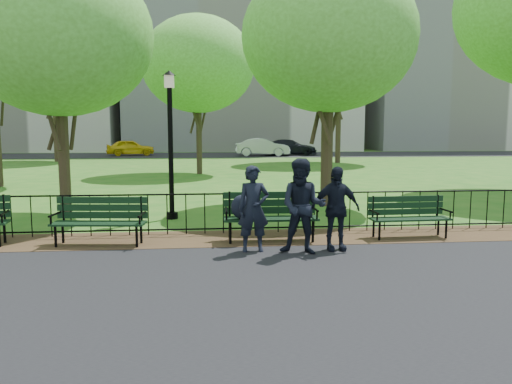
{
  "coord_description": "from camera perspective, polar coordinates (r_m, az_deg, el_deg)",
  "views": [
    {
      "loc": [
        -1.72,
        -8.64,
        2.27
      ],
      "look_at": [
        -0.74,
        1.5,
        0.97
      ],
      "focal_mm": 35.0,
      "sensor_mm": 36.0,
      "label": 1
    }
  ],
  "objects": [
    {
      "name": "taxi",
      "position": [
        43.75,
        -14.16,
        4.95
      ],
      "size": [
        4.26,
        2.48,
        1.36
      ],
      "primitive_type": "imported",
      "rotation": [
        0.0,
        0.0,
        1.8
      ],
      "color": "yellow",
      "rests_on": "far_street"
    },
    {
      "name": "asphalt_path",
      "position": [
        5.96,
        12.1,
        -15.22
      ],
      "size": [
        60.0,
        9.2,
        0.01
      ],
      "primitive_type": "cube",
      "color": "black",
      "rests_on": "ground"
    },
    {
      "name": "sedan_dark",
      "position": [
        43.29,
        3.9,
        5.12
      ],
      "size": [
        4.88,
        2.64,
        1.34
      ],
      "primitive_type": "imported",
      "rotation": [
        0.0,
        0.0,
        1.4
      ],
      "color": "black",
      "rests_on": "far_street"
    },
    {
      "name": "person_left",
      "position": [
        9.17,
        -0.29,
        -1.93
      ],
      "size": [
        0.59,
        0.39,
        1.59
      ],
      "primitive_type": "imported",
      "rotation": [
        0.0,
        0.0,
        0.02
      ],
      "color": "black",
      "rests_on": "asphalt_path"
    },
    {
      "name": "apartment_east",
      "position": [
        63.81,
        21.11,
        15.54
      ],
      "size": [
        20.0,
        15.0,
        24.0
      ],
      "primitive_type": "cube",
      "color": "beige",
      "rests_on": "ground"
    },
    {
      "name": "lamppost",
      "position": [
        12.66,
        -9.75,
        5.96
      ],
      "size": [
        0.33,
        0.33,
        3.69
      ],
      "color": "black",
      "rests_on": "ground"
    },
    {
      "name": "sedan_silver",
      "position": [
        41.74,
        0.79,
        5.16
      ],
      "size": [
        4.67,
        2.09,
        1.49
      ],
      "primitive_type": "imported",
      "rotation": [
        0.0,
        0.0,
        1.46
      ],
      "color": "#B2B5BA",
      "rests_on": "far_street"
    },
    {
      "name": "apartment_west",
      "position": [
        61.11,
        -25.97,
        16.64
      ],
      "size": [
        22.0,
        15.0,
        26.0
      ],
      "primitive_type": "cube",
      "color": "beige",
      "rests_on": "ground"
    },
    {
      "name": "park_bench_right_a",
      "position": [
        10.89,
        17.0,
        -2.23
      ],
      "size": [
        1.67,
        0.57,
        0.94
      ],
      "rotation": [
        0.0,
        0.0,
        0.03
      ],
      "color": "black",
      "rests_on": "ground"
    },
    {
      "name": "park_bench_left_a",
      "position": [
        10.22,
        -17.39,
        -2.6
      ],
      "size": [
        1.84,
        0.74,
        1.02
      ],
      "rotation": [
        0.0,
        0.0,
        -0.1
      ],
      "color": "black",
      "rests_on": "ground"
    },
    {
      "name": "far_street",
      "position": [
        43.74,
        -3.27,
        4.26
      ],
      "size": [
        70.0,
        9.0,
        0.01
      ],
      "primitive_type": "cube",
      "color": "black",
      "rests_on": "ground"
    },
    {
      "name": "dirt_strip",
      "position": [
        10.53,
        4.02,
        -5.14
      ],
      "size": [
        60.0,
        1.6,
        0.01
      ],
      "primitive_type": "cube",
      "color": "#352415",
      "rests_on": "ground"
    },
    {
      "name": "park_bench_main",
      "position": [
        9.99,
        0.22,
        -1.97
      ],
      "size": [
        1.91,
        0.62,
        1.08
      ],
      "rotation": [
        0.0,
        0.0,
        -0.02
      ],
      "color": "black",
      "rests_on": "ground"
    },
    {
      "name": "ground",
      "position": [
        9.1,
        5.59,
        -7.23
      ],
      "size": [
        120.0,
        120.0,
        0.0
      ],
      "primitive_type": "plane",
      "color": "#27621A"
    },
    {
      "name": "person_right",
      "position": [
        9.39,
        9.07,
        -1.86
      ],
      "size": [
        0.93,
        0.4,
        1.57
      ],
      "primitive_type": "imported",
      "rotation": [
        0.0,
        0.0,
        0.03
      ],
      "color": "black",
      "rests_on": "asphalt_path"
    },
    {
      "name": "tree_far_c",
      "position": [
        25.55,
        -6.64,
        14.29
      ],
      "size": [
        5.61,
        5.61,
        7.82
      ],
      "color": "#2D2116",
      "rests_on": "ground"
    },
    {
      "name": "tree_near_w",
      "position": [
        13.91,
        -21.7,
        16.28
      ],
      "size": [
        4.73,
        4.73,
        6.59
      ],
      "color": "#2D2116",
      "rests_on": "ground"
    },
    {
      "name": "tree_far_e",
      "position": [
        34.4,
        9.56,
        16.1
      ],
      "size": [
        7.88,
        7.88,
        10.99
      ],
      "color": "#2D2116",
      "rests_on": "ground"
    },
    {
      "name": "person_mid",
      "position": [
        9.02,
        5.38,
        -1.65
      ],
      "size": [
        0.94,
        0.68,
        1.73
      ],
      "primitive_type": "imported",
      "rotation": [
        0.0,
        0.0,
        -0.32
      ],
      "color": "black",
      "rests_on": "asphalt_path"
    },
    {
      "name": "apartment_mid",
      "position": [
        58.18,
        -1.83,
        19.87
      ],
      "size": [
        24.0,
        15.0,
        30.0
      ],
      "primitive_type": "cube",
      "color": "beige",
      "rests_on": "ground"
    },
    {
      "name": "tree_far_w",
      "position": [
        37.76,
        -22.34,
        15.24
      ],
      "size": [
        8.13,
        8.13,
        11.33
      ],
      "color": "#2D2116",
      "rests_on": "ground"
    },
    {
      "name": "tree_near_e",
      "position": [
        15.07,
        8.32,
        17.03
      ],
      "size": [
        5.02,
        5.02,
        7.0
      ],
      "color": "#2D2116",
      "rests_on": "ground"
    },
    {
      "name": "iron_fence",
      "position": [
        10.93,
        3.61,
        -2.09
      ],
      "size": [
        24.06,
        0.06,
        1.0
      ],
      "color": "black",
      "rests_on": "ground"
    }
  ]
}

